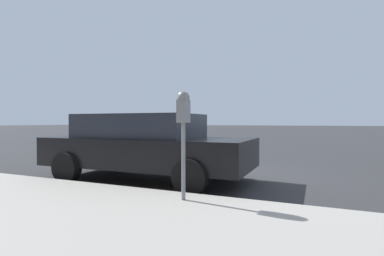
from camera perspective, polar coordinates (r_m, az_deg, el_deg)
ground_plane at (r=7.19m, az=3.38°, el=-9.13°), size 220.00×220.00×0.00m
parking_meter at (r=4.43m, az=-1.64°, el=2.15°), size 0.21×0.19×1.62m
car_black at (r=6.74m, az=-8.79°, el=-3.20°), size 2.17×4.61×1.46m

